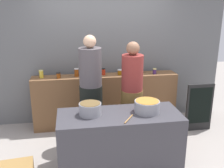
# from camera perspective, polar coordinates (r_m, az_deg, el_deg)

# --- Properties ---
(ground) EXTENTS (12.00, 12.00, 0.00)m
(ground) POSITION_cam_1_polar(r_m,az_deg,el_deg) (4.26, 0.78, -15.03)
(ground) COLOR #9D958E
(storefront_wall) EXTENTS (4.80, 0.12, 3.00)m
(storefront_wall) POSITION_cam_1_polar(r_m,az_deg,el_deg) (5.10, -2.01, 8.48)
(storefront_wall) COLOR slate
(storefront_wall) RESTS_ON ground
(display_shelf) EXTENTS (2.70, 0.36, 0.99)m
(display_shelf) POSITION_cam_1_polar(r_m,az_deg,el_deg) (5.02, -1.38, -3.54)
(display_shelf) COLOR brown
(display_shelf) RESTS_ON ground
(prep_table) EXTENTS (1.70, 0.70, 0.82)m
(prep_table) POSITION_cam_1_polar(r_m,az_deg,el_deg) (3.80, 1.61, -12.20)
(prep_table) COLOR #3B3A40
(prep_table) RESTS_ON ground
(preserve_jar_0) EXTENTS (0.08, 0.08, 0.14)m
(preserve_jar_0) POSITION_cam_1_polar(r_m,az_deg,el_deg) (4.84, -15.13, 2.12)
(preserve_jar_0) COLOR gold
(preserve_jar_0) RESTS_ON display_shelf
(preserve_jar_1) EXTENTS (0.07, 0.07, 0.11)m
(preserve_jar_1) POSITION_cam_1_polar(r_m,az_deg,el_deg) (4.75, -11.56, 1.86)
(preserve_jar_1) COLOR #80390E
(preserve_jar_1) RESTS_ON display_shelf
(preserve_jar_2) EXTENTS (0.08, 0.08, 0.15)m
(preserve_jar_2) POSITION_cam_1_polar(r_m,az_deg,el_deg) (4.81, -7.72, 2.53)
(preserve_jar_2) COLOR #893D0F
(preserve_jar_2) RESTS_ON display_shelf
(preserve_jar_3) EXTENTS (0.09, 0.09, 0.10)m
(preserve_jar_3) POSITION_cam_1_polar(r_m,az_deg,el_deg) (4.86, -6.39, 2.47)
(preserve_jar_3) COLOR #CC6616
(preserve_jar_3) RESTS_ON display_shelf
(preserve_jar_4) EXTENTS (0.07, 0.07, 0.13)m
(preserve_jar_4) POSITION_cam_1_polar(r_m,az_deg,el_deg) (4.87, -1.85, 2.71)
(preserve_jar_4) COLOR #B02A16
(preserve_jar_4) RESTS_ON display_shelf
(preserve_jar_5) EXTENTS (0.08, 0.08, 0.10)m
(preserve_jar_5) POSITION_cam_1_polar(r_m,az_deg,el_deg) (4.88, 1.71, 2.60)
(preserve_jar_5) COLOR #7F4D0B
(preserve_jar_5) RESTS_ON display_shelf
(preserve_jar_6) EXTENTS (0.07, 0.07, 0.12)m
(preserve_jar_6) POSITION_cam_1_polar(r_m,az_deg,el_deg) (5.00, 5.09, 3.03)
(preserve_jar_6) COLOR maroon
(preserve_jar_6) RESTS_ON display_shelf
(preserve_jar_7) EXTENTS (0.08, 0.08, 0.15)m
(preserve_jar_7) POSITION_cam_1_polar(r_m,az_deg,el_deg) (5.04, 6.19, 3.26)
(preserve_jar_7) COLOR olive
(preserve_jar_7) RESTS_ON display_shelf
(preserve_jar_8) EXTENTS (0.07, 0.07, 0.10)m
(preserve_jar_8) POSITION_cam_1_polar(r_m,az_deg,el_deg) (5.00, 9.25, 2.75)
(preserve_jar_8) COLOR #3E2359
(preserve_jar_8) RESTS_ON display_shelf
(cooking_pot_left) EXTENTS (0.30, 0.30, 0.17)m
(cooking_pot_left) POSITION_cam_1_polar(r_m,az_deg,el_deg) (3.58, -4.76, -5.43)
(cooking_pot_left) COLOR gray
(cooking_pot_left) RESTS_ON prep_table
(cooking_pot_center) EXTENTS (0.35, 0.35, 0.17)m
(cooking_pot_center) POSITION_cam_1_polar(r_m,az_deg,el_deg) (3.68, 7.63, -4.86)
(cooking_pot_center) COLOR gray
(cooking_pot_center) RESTS_ON prep_table
(wooden_spoon) EXTENTS (0.17, 0.24, 0.02)m
(wooden_spoon) POSITION_cam_1_polar(r_m,az_deg,el_deg) (3.45, 3.65, -7.60)
(wooden_spoon) COLOR #9E703D
(wooden_spoon) RESTS_ON prep_table
(cook_with_tongs) EXTENTS (0.37, 0.37, 1.81)m
(cook_with_tongs) POSITION_cam_1_polar(r_m,az_deg,el_deg) (4.29, -4.58, -2.59)
(cook_with_tongs) COLOR black
(cook_with_tongs) RESTS_ON ground
(cook_in_cap) EXTENTS (0.36, 0.36, 1.71)m
(cook_in_cap) POSITION_cam_1_polar(r_m,az_deg,el_deg) (4.28, 4.31, -3.27)
(cook_in_cap) COLOR brown
(cook_in_cap) RESTS_ON ground
(chalkboard_sign) EXTENTS (0.50, 0.05, 0.90)m
(chalkboard_sign) POSITION_cam_1_polar(r_m,az_deg,el_deg) (5.05, 18.47, -4.84)
(chalkboard_sign) COLOR black
(chalkboard_sign) RESTS_ON ground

